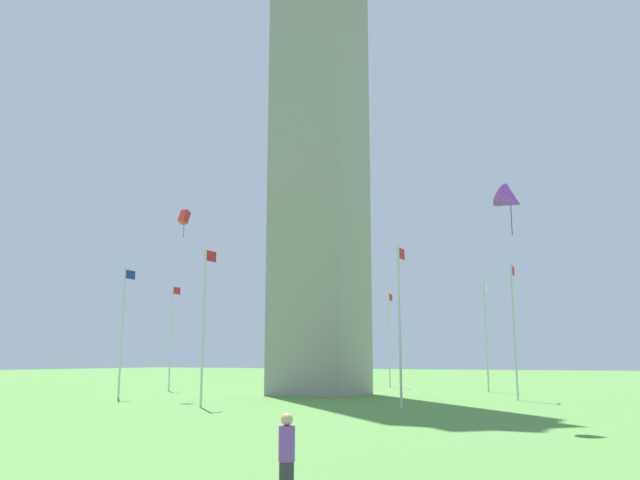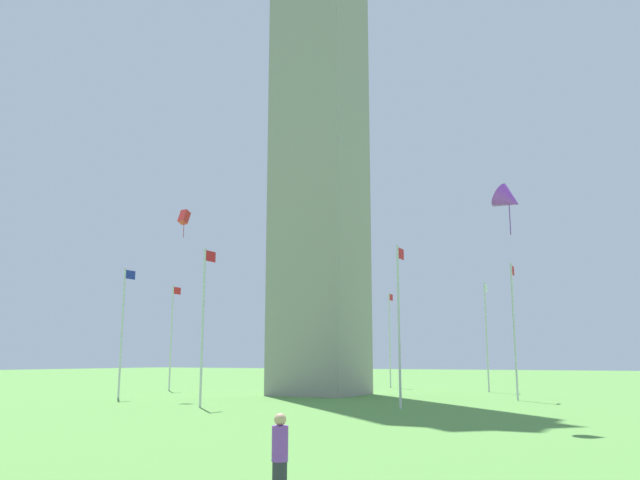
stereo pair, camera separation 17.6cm
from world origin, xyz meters
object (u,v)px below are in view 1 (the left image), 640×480
Objects in this scene: flagpole_nw at (486,332)px; kite_red_box at (184,217)px; flagpole_sw at (400,318)px; flagpole_n at (389,335)px; flagpole_se at (123,326)px; flagpole_s at (204,319)px; flagpole_e at (171,333)px; obelisk_monument at (320,52)px; flagpole_w at (514,325)px; kite_purple_delta at (510,200)px; flagpole_ne at (275,336)px; person_purple_shirt at (287,459)px.

flagpole_nw is 27.37m from kite_red_box.
flagpole_n is at bearing 22.50° from flagpole_sw.
flagpole_s is (-4.40, -10.63, 0.00)m from flagpole_se.
obelisk_monument is at bearing -90.20° from flagpole_e.
flagpole_se is 27.78m from flagpole_w.
flagpole_nw is at bearing -0.00° from flagpole_sw.
flagpole_e is at bearing 89.80° from obelisk_monument.
flagpole_ne is at bearing 46.43° from kite_purple_delta.
flagpole_w is (-15.03, -15.03, 0.00)m from flagpole_n.
flagpole_s is at bearing 84.02° from kite_purple_delta.
flagpole_w is 4.42× the size of kite_red_box.
flagpole_s is 21.26m from flagpole_w.
obelisk_monument is 6.14× the size of flagpole_s.
flagpole_nw is at bearing -67.50° from flagpole_e.
flagpole_ne reaches higher than person_purple_shirt.
flagpole_w and flagpole_nw have the same top height.
flagpole_ne is 1.00× the size of flagpole_w.
kite_red_box is at bearing -63.04° from flagpole_se.
flagpole_sw is 1.00× the size of flagpole_nw.
flagpole_se is 3.94× the size of kite_purple_delta.
flagpole_ne and flagpole_e have the same top height.
flagpole_w is at bearing -39.02° from person_purple_shirt.
kite_purple_delta is at bearing -150.13° from flagpole_n.
flagpole_se is 1.00× the size of flagpole_nw.
obelisk_monument is 6.14× the size of flagpole_se.
flagpole_se is (-10.58, 10.63, -23.64)m from obelisk_monument.
kite_red_box is (-8.74, -8.11, 8.10)m from flagpole_e.
obelisk_monument is at bearing -16.31° from person_purple_shirt.
flagpole_ne is at bearing 44.86° from obelisk_monument.
obelisk_monument is 28.00m from flagpole_sw.
person_purple_shirt is 0.81× the size of kite_red_box.
kite_purple_delta reaches higher than flagpole_ne.
obelisk_monument reaches higher than kite_red_box.
kite_purple_delta is at bearing -133.57° from flagpole_ne.
flagpole_ne is 1.00× the size of flagpole_e.
person_purple_shirt is at bearing -171.77° from flagpole_nw.
person_purple_shirt is at bearing -160.98° from flagpole_n.
flagpole_nw is at bearing 15.68° from kite_purple_delta.
flagpole_s and flagpole_w have the same top height.
flagpole_nw is at bearing -45.00° from flagpole_se.
flagpole_se is at bearing 6.33° from person_purple_shirt.
flagpole_n is at bearing -67.50° from flagpole_ne.
flagpole_n and flagpole_sw have the same top height.
flagpole_sw is 5.48× the size of person_purple_shirt.
flagpole_ne is 1.00× the size of flagpole_s.
kite_red_box reaches higher than flagpole_nw.
flagpole_w is (-0.00, -30.06, 0.00)m from flagpole_e.
person_purple_shirt is at bearing -139.09° from flagpole_s.
kite_purple_delta reaches higher than flagpole_s.
flagpole_n is at bearing 0.00° from obelisk_monument.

